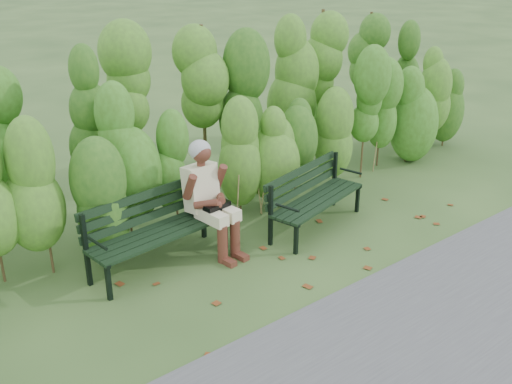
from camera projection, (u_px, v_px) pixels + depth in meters
ground at (275, 260)px, 7.00m from camera, size 80.00×80.00×0.00m
footpath at (431, 354)px, 5.42m from camera, size 60.00×2.50×0.01m
hedge_band at (184, 121)px, 7.85m from camera, size 11.04×1.67×2.42m
leaf_litter at (295, 255)px, 7.11m from camera, size 5.93×2.06×0.01m
bench_left at (154, 224)px, 6.75m from camera, size 1.73×0.72×0.84m
bench_right at (312, 193)px, 7.66m from camera, size 1.65×0.87×0.78m
seated_woman at (209, 192)px, 6.96m from camera, size 0.58×0.84×1.35m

